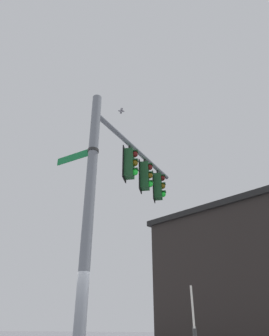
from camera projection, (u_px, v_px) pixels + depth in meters
The scene contains 8 objects.
signal_pole at pixel (88, 216), 7.36m from camera, with size 0.28×0.28×7.70m, color slate.
mast_arm at pixel (138, 152), 10.82m from camera, with size 0.17×0.17×5.15m, color slate.
traffic_light_nearest_pole at pixel (130, 163), 9.99m from camera, with size 0.54×0.49×1.31m.
traffic_light_mid_inner at pixel (145, 176), 10.85m from camera, with size 0.54×0.49×1.31m.
traffic_light_mid_outer at pixel (158, 186), 11.71m from camera, with size 0.54×0.49×1.31m.
street_name_sign at pixel (83, 154), 8.41m from camera, with size 0.63×1.42×0.22m.
bird_flying at pixel (121, 111), 12.80m from camera, with size 0.47×0.31×0.10m.
historical_marker at pixel (194, 326), 5.79m from camera, with size 0.60×0.08×2.13m.
Camera 1 is at (6.76, 2.40, 1.51)m, focal length 31.22 mm.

